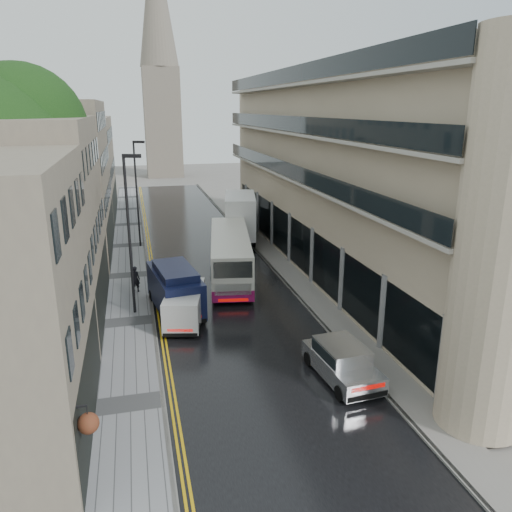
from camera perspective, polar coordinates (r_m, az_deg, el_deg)
name	(u,v)px	position (r m, az deg, el deg)	size (l,w,h in m)	color
road	(210,270)	(37.18, -5.25, -1.62)	(9.00, 85.00, 0.02)	black
left_sidewalk	(129,276)	(36.82, -14.29, -2.19)	(2.70, 85.00, 0.12)	gray
right_sidewalk	(280,264)	(38.29, 2.76, -0.95)	(1.80, 85.00, 0.12)	slate
old_shop_row	(71,190)	(38.11, -20.39, 7.13)	(4.50, 56.00, 12.00)	gray
modern_block	(352,174)	(37.13, 10.95, 9.20)	(8.00, 40.00, 14.00)	tan
church_spire	(159,54)	(90.02, -11.03, 21.70)	(6.40, 6.40, 40.00)	#736A5B
tree_far	(36,182)	(41.41, -23.81, 7.77)	(9.24, 9.24, 12.46)	black
cream_bus	(213,270)	(32.16, -4.91, -1.63)	(2.58, 11.36, 3.10)	beige
white_lorry	(227,223)	(42.40, -3.34, 3.80)	(2.51, 8.36, 4.39)	white
silver_hatchback	(341,382)	(21.28, 9.67, -14.02)	(1.94, 4.43, 1.66)	silver
white_van	(165,318)	(26.82, -10.39, -6.93)	(1.89, 4.41, 2.00)	silver
navy_van	(164,301)	(27.74, -10.43, -5.13)	(2.26, 5.66, 2.89)	#0E1334
pedestrian	(135,279)	(33.18, -13.62, -2.55)	(0.62, 0.41, 1.71)	black
lamp_post_near	(129,237)	(28.77, -14.27, 2.11)	(1.02, 0.23, 9.07)	black
lamp_post_far	(137,195)	(43.31, -13.45, 6.79)	(1.00, 0.22, 8.85)	black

